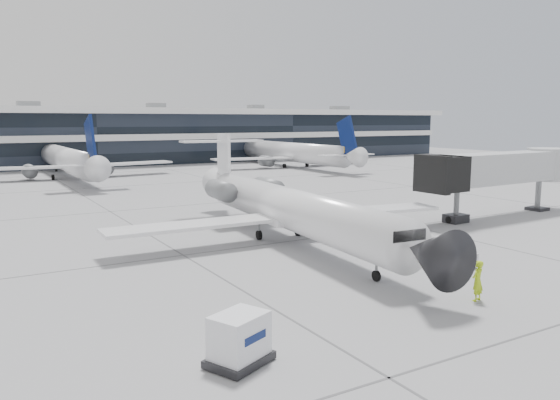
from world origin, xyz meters
TOP-DOWN VIEW (x-y plane):
  - ground at (0.00, 0.00)m, footprint 220.00×220.00m
  - terminal at (0.00, 82.00)m, footprint 170.00×22.00m
  - bg_jet_center at (-8.00, 55.00)m, footprint 32.00×40.00m
  - bg_jet_right at (32.00, 55.00)m, footprint 32.00×40.00m
  - regional_jet at (-1.94, 0.28)m, footprint 26.18×32.71m
  - jet_bridge at (21.34, -0.72)m, footprint 18.83×4.40m
  - ramp_worker at (-0.77, -15.98)m, footprint 0.84×0.66m
  - baggage_tug at (3.63, -10.93)m, footprint 1.25×2.01m
  - cargo_uld at (-13.97, -16.41)m, footprint 2.77×2.47m
  - traffic_cone at (0.53, 8.38)m, footprint 0.47×0.47m

SIDE VIEW (x-z plane):
  - ground at x=0.00m, z-range 0.00..0.00m
  - bg_jet_center at x=-8.00m, z-range -4.80..4.80m
  - bg_jet_right at x=32.00m, z-range -4.80..4.80m
  - traffic_cone at x=0.53m, z-range -0.01..0.54m
  - baggage_tug at x=3.63m, z-range -0.06..1.17m
  - cargo_uld at x=-13.97m, z-range 0.01..1.87m
  - ramp_worker at x=-0.77m, z-range 0.00..2.03m
  - regional_jet at x=-1.94m, z-range -1.20..6.35m
  - jet_bridge at x=21.34m, z-range 1.38..7.44m
  - terminal at x=0.00m, z-range 0.00..10.00m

